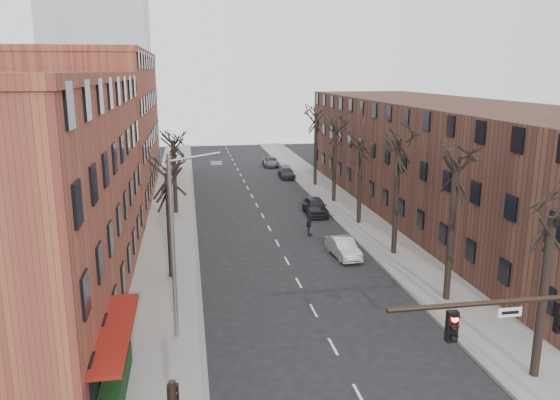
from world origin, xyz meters
name	(u,v)px	position (x,y,z in m)	size (l,w,h in m)	color
sidewalk_left	(172,210)	(-8.00, 35.00, 0.07)	(4.00, 90.00, 0.15)	gray
sidewalk_right	(340,204)	(8.00, 35.00, 0.07)	(4.00, 90.00, 0.15)	gray
building_left_near	(1,201)	(-16.00, 15.00, 6.00)	(12.00, 26.00, 12.00)	brown
building_left_far	(91,127)	(-16.00, 44.00, 7.00)	(12.00, 28.00, 14.00)	brown
building_right	(445,159)	(16.00, 30.00, 5.00)	(12.00, 50.00, 10.00)	#513126
awning_left	(120,390)	(-9.40, 6.00, 0.00)	(1.20, 7.00, 0.15)	maroon
hedge	(114,390)	(-9.50, 5.00, 0.65)	(0.80, 6.00, 1.00)	#123515
tree_right_a	(533,378)	(7.60, 4.00, 0.00)	(5.20, 5.20, 10.00)	black
tree_right_b	(446,301)	(7.60, 12.00, 0.00)	(5.20, 5.20, 10.80)	black
tree_right_c	(393,255)	(7.60, 20.00, 0.00)	(5.20, 5.20, 11.60)	black
tree_right_d	(359,224)	(7.60, 28.00, 0.00)	(5.20, 5.20, 10.00)	black
tree_right_e	(334,202)	(7.60, 36.00, 0.00)	(5.20, 5.20, 10.80)	black
tree_right_f	(315,186)	(7.60, 44.00, 0.00)	(5.20, 5.20, 11.60)	black
tree_left_a	(172,279)	(-7.60, 18.00, 0.00)	(5.20, 5.20, 9.50)	black
tree_left_b	(176,214)	(-7.60, 34.00, 0.00)	(5.20, 5.20, 9.50)	black
streetlight	(176,239)	(-7.03, 10.00, 5.01)	(2.45, 0.22, 9.03)	slate
silver_sedan	(343,248)	(4.00, 20.19, 0.66)	(1.40, 4.01, 1.32)	#ABADB2
parked_car_near	(315,206)	(4.72, 31.69, 0.77)	(1.83, 4.54, 1.55)	black
parked_car_mid	(287,173)	(5.30, 49.14, 0.61)	(1.71, 4.20, 1.22)	black
parked_car_far	(271,162)	(4.65, 57.61, 0.61)	(2.02, 4.38, 1.22)	#56595E
pedestrian_crossing	(309,224)	(2.75, 25.45, 0.91)	(1.07, 0.44, 1.82)	black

